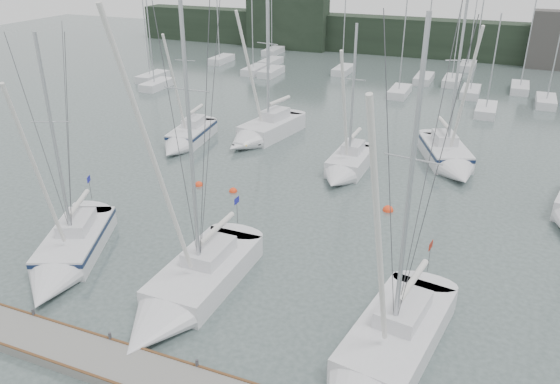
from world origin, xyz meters
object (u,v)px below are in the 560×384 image
at_px(sailboat_mid_c, 345,168).
at_px(sailboat_mid_d, 450,160).
at_px(sailboat_near_center, 182,296).
at_px(sailboat_near_right, 378,366).
at_px(buoy_a, 233,192).
at_px(sailboat_near_left, 66,258).
at_px(buoy_b, 388,211).
at_px(buoy_c, 199,185).
at_px(sailboat_mid_a, 186,139).
at_px(sailboat_mid_b, 260,133).

height_order(sailboat_mid_c, sailboat_mid_d, sailboat_mid_d).
bearing_deg(sailboat_near_center, sailboat_near_right, -5.65).
height_order(sailboat_near_center, sailboat_near_right, sailboat_near_center).
bearing_deg(sailboat_mid_d, buoy_a, -164.36).
height_order(sailboat_near_left, buoy_a, sailboat_near_left).
bearing_deg(buoy_b, buoy_a, -173.41).
relative_size(sailboat_near_left, buoy_c, 21.84).
bearing_deg(sailboat_near_right, sailboat_mid_c, 118.68).
bearing_deg(buoy_a, sailboat_near_left, -107.76).
xyz_separation_m(sailboat_mid_a, buoy_a, (7.45, -6.40, -0.57)).
bearing_deg(buoy_a, sailboat_mid_a, 139.31).
distance_m(sailboat_near_center, sailboat_mid_b, 22.24).
bearing_deg(sailboat_near_left, sailboat_near_right, -28.55).
bearing_deg(buoy_a, sailboat_mid_c, 42.09).
xyz_separation_m(sailboat_mid_b, buoy_a, (2.45, -9.66, -0.62)).
bearing_deg(sailboat_mid_a, sailboat_near_left, -85.12).
height_order(sailboat_mid_c, buoy_c, sailboat_mid_c).
distance_m(sailboat_mid_d, buoy_c, 17.89).
bearing_deg(sailboat_mid_d, sailboat_near_left, -149.62).
distance_m(sailboat_near_left, buoy_c, 11.31).
distance_m(sailboat_near_right, buoy_b, 14.14).
relative_size(buoy_a, buoy_c, 0.96).
height_order(sailboat_near_center, sailboat_mid_a, sailboat_near_center).
relative_size(sailboat_near_center, buoy_b, 24.65).
height_order(sailboat_near_right, sailboat_mid_b, sailboat_near_right).
height_order(sailboat_mid_b, buoy_a, sailboat_mid_b).
xyz_separation_m(sailboat_mid_d, buoy_a, (-12.50, -9.64, -0.62)).
distance_m(sailboat_near_center, sailboat_mid_c, 17.35).
bearing_deg(sailboat_mid_c, sailboat_near_left, -119.03).
height_order(sailboat_mid_a, sailboat_mid_c, sailboat_mid_a).
relative_size(sailboat_near_right, buoy_c, 25.11).
xyz_separation_m(sailboat_near_left, sailboat_near_right, (16.12, -1.50, 0.01)).
bearing_deg(buoy_c, sailboat_mid_a, 127.36).
height_order(sailboat_near_left, sailboat_near_right, sailboat_near_right).
relative_size(sailboat_mid_a, buoy_b, 16.71).
bearing_deg(sailboat_mid_c, sailboat_mid_a, 176.56).
relative_size(sailboat_near_center, sailboat_mid_a, 1.48).
bearing_deg(sailboat_near_center, buoy_b, 63.89).
relative_size(buoy_b, buoy_c, 1.17).
bearing_deg(sailboat_near_left, sailboat_near_center, -27.62).
relative_size(sailboat_mid_c, sailboat_mid_d, 0.87).
height_order(sailboat_mid_b, buoy_b, sailboat_mid_b).
distance_m(sailboat_mid_a, sailboat_mid_d, 20.21).
distance_m(sailboat_near_right, sailboat_mid_d, 22.38).
bearing_deg(buoy_c, sailboat_mid_b, 89.34).
bearing_deg(sailboat_mid_a, sailboat_mid_b, 25.68).
xyz_separation_m(sailboat_mid_a, sailboat_mid_d, (19.95, 3.23, 0.05)).
xyz_separation_m(sailboat_mid_b, sailboat_mid_c, (8.42, -4.27, -0.06)).
distance_m(sailboat_near_center, sailboat_near_right, 9.10).
distance_m(sailboat_mid_b, buoy_a, 9.98).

